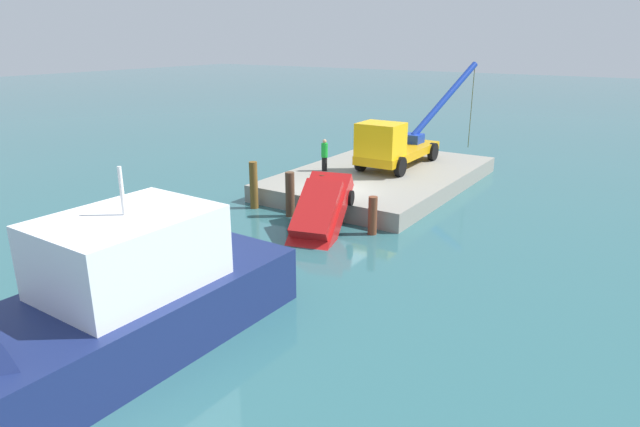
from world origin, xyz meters
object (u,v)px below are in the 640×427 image
(crane_truck, at_px, (395,144))
(dock_worker, at_px, (324,155))
(salvaged_car, at_px, (318,219))
(moored_yacht, at_px, (71,351))

(crane_truck, relative_size, dock_worker, 6.08)
(crane_truck, bearing_deg, salvaged_car, 7.25)
(dock_worker, xyz_separation_m, salvaged_car, (6.56, 3.93, -0.99))
(salvaged_car, bearing_deg, moored_yacht, 2.28)
(crane_truck, distance_m, dock_worker, 3.84)
(salvaged_car, height_order, moored_yacht, moored_yacht)
(dock_worker, height_order, moored_yacht, moored_yacht)
(moored_yacht, bearing_deg, dock_worker, -166.04)
(dock_worker, bearing_deg, salvaged_car, 30.92)
(crane_truck, distance_m, salvaged_car, 9.38)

